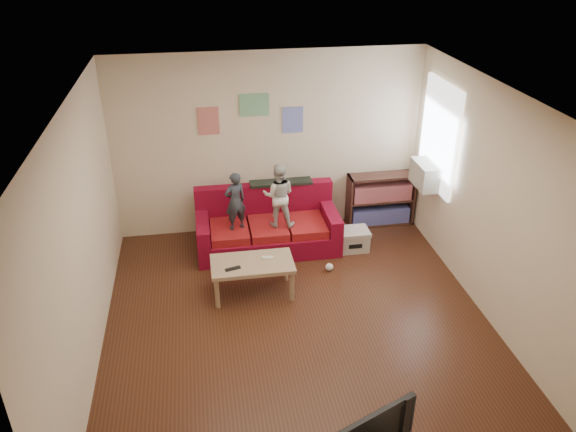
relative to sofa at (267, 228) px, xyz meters
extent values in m
cube|color=#492515|center=(0.12, -1.90, -0.30)|extent=(4.50, 5.00, 0.01)
cube|color=white|center=(0.12, -1.90, 2.41)|extent=(4.50, 5.00, 0.01)
cube|color=beige|center=(0.12, 0.60, 1.05)|extent=(4.50, 0.01, 2.70)
cube|color=beige|center=(0.12, -4.41, 1.05)|extent=(4.50, 0.01, 2.70)
cube|color=beige|center=(-2.13, -1.90, 1.05)|extent=(0.01, 5.00, 2.70)
cube|color=beige|center=(2.38, -1.90, 1.05)|extent=(0.01, 5.00, 2.70)
cube|color=maroon|center=(0.00, -0.07, -0.15)|extent=(2.01, 0.91, 0.30)
cube|color=maroon|center=(0.00, 0.29, 0.28)|extent=(2.01, 0.18, 0.55)
cube|color=maroon|center=(-0.92, -0.07, 0.13)|extent=(0.18, 0.91, 0.25)
cube|color=maroon|center=(0.91, -0.07, 0.13)|extent=(0.18, 0.91, 0.25)
cube|color=maroon|center=(-0.55, -0.14, 0.07)|extent=(0.52, 0.68, 0.12)
cube|color=maroon|center=(0.00, -0.14, 0.07)|extent=(0.52, 0.68, 0.12)
cube|color=maroon|center=(0.55, -0.14, 0.07)|extent=(0.52, 0.68, 0.12)
cube|color=black|center=(0.25, 0.29, 0.57)|extent=(0.91, 0.22, 0.04)
imported|color=#2B3039|center=(-0.45, -0.17, 0.55)|extent=(0.36, 0.30, 0.84)
imported|color=silver|center=(0.15, -0.17, 0.59)|extent=(0.51, 0.43, 0.92)
cube|color=tan|center=(-0.34, -1.15, 0.14)|extent=(1.03, 0.57, 0.05)
cylinder|color=tan|center=(-0.80, -1.38, -0.09)|extent=(0.06, 0.06, 0.41)
cylinder|color=tan|center=(0.13, -1.38, -0.09)|extent=(0.06, 0.06, 0.41)
cylinder|color=tan|center=(-0.80, -0.92, -0.09)|extent=(0.06, 0.06, 0.41)
cylinder|color=tan|center=(0.13, -0.92, -0.09)|extent=(0.06, 0.06, 0.41)
cube|color=black|center=(-0.59, -1.27, 0.18)|extent=(0.20, 0.10, 0.02)
cube|color=white|center=(-0.14, -1.10, 0.18)|extent=(0.14, 0.07, 0.03)
cube|color=#42251D|center=(1.32, 0.40, 0.11)|extent=(0.03, 0.31, 0.82)
cube|color=#42251D|center=(2.32, 0.40, 0.11)|extent=(0.03, 0.31, 0.82)
cube|color=#42251D|center=(1.82, 0.40, -0.28)|extent=(1.03, 0.31, 0.03)
cube|color=#42251D|center=(1.82, 0.40, 0.51)|extent=(1.03, 0.31, 0.03)
cube|color=#42251D|center=(1.82, 0.40, 0.11)|extent=(0.97, 0.31, 0.03)
cube|color=#3F458C|center=(1.82, 0.40, -0.14)|extent=(0.91, 0.26, 0.25)
cube|color=#8C3F46|center=(1.82, 0.40, 0.25)|extent=(0.91, 0.26, 0.25)
cube|color=white|center=(2.34, -0.25, 1.34)|extent=(0.04, 1.08, 1.48)
cube|color=#B7B2A3|center=(2.22, -0.25, 0.78)|extent=(0.28, 0.55, 0.35)
cube|color=#D87266|center=(-0.73, 0.58, 1.45)|extent=(0.30, 0.01, 0.40)
cube|color=#72B27F|center=(-0.08, 0.58, 1.65)|extent=(0.42, 0.01, 0.32)
cube|color=#727FCC|center=(0.47, 0.58, 1.40)|extent=(0.30, 0.01, 0.38)
cube|color=beige|center=(1.20, -0.30, -0.17)|extent=(0.43, 0.33, 0.26)
cube|color=beige|center=(1.20, -0.30, -0.01)|extent=(0.46, 0.35, 0.05)
cube|color=black|center=(1.20, -0.47, -0.16)|extent=(0.20, 0.00, 0.07)
sphere|color=silver|center=(0.74, -0.80, -0.24)|extent=(0.12, 0.12, 0.11)
camera|label=1|loc=(-0.87, -7.05, 3.94)|focal=35.00mm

